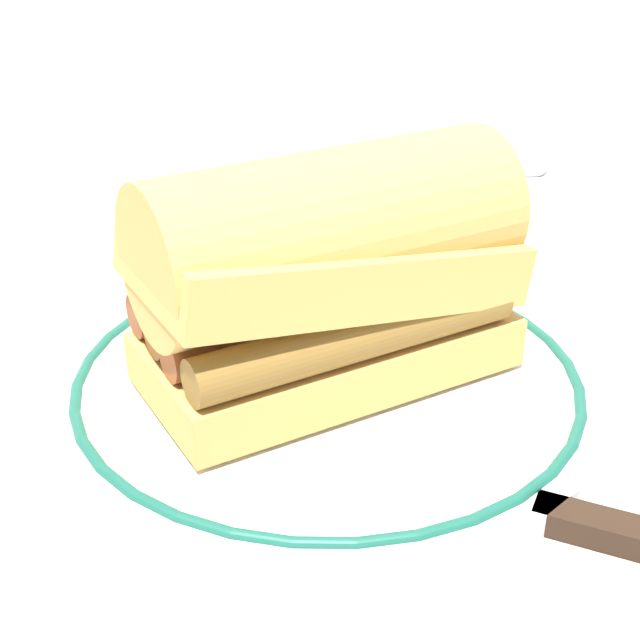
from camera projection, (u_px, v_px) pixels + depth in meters
The scene contains 5 objects.
ground_plane at pixel (332, 424), 0.46m from camera, with size 1.50×1.50×0.00m, color beige.
plate at pixel (320, 382), 0.48m from camera, with size 0.29×0.29×0.01m.
sausage_sandwich at pixel (320, 271), 0.45m from camera, with size 0.21×0.16×0.12m.
drinking_glass at pixel (297, 157), 0.70m from camera, with size 0.06×0.06×0.10m.
salt_shaker at pixel (527, 190), 0.66m from camera, with size 0.03×0.03×0.07m.
Camera 1 is at (-0.04, -0.38, 0.26)m, focal length 51.10 mm.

